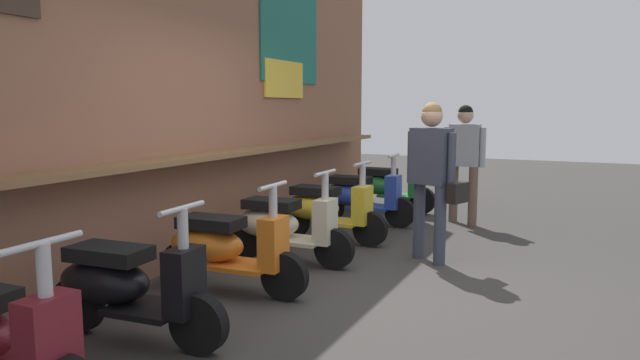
{
  "coord_description": "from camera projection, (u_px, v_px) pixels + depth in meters",
  "views": [
    {
      "loc": [
        -4.48,
        -1.71,
        1.59
      ],
      "look_at": [
        1.32,
        1.03,
        0.76
      ],
      "focal_mm": 32.15,
      "sensor_mm": 36.0,
      "label": 1
    }
  ],
  "objects": [
    {
      "name": "scooter_yellow",
      "position": [
        324.0,
        209.0,
        6.75
      ],
      "size": [
        0.46,
        1.4,
        0.97
      ],
      "rotation": [
        0.0,
        0.0,
        -1.59
      ],
      "color": "gold",
      "rests_on": "ground_plane"
    },
    {
      "name": "scooter_green",
      "position": [
        385.0,
        186.0,
        8.74
      ],
      "size": [
        0.46,
        1.4,
        0.97
      ],
      "rotation": [
        0.0,
        0.0,
        -1.59
      ],
      "color": "#237533",
      "rests_on": "ground_plane"
    },
    {
      "name": "ground_plane",
      "position": [
        362.0,
        292.0,
        4.95
      ],
      "size": [
        27.15,
        27.15,
        0.0
      ],
      "primitive_type": "plane",
      "color": "#383533"
    },
    {
      "name": "shopper_with_handbag",
      "position": [
        432.0,
        166.0,
        5.79
      ],
      "size": [
        0.38,
        0.66,
        1.63
      ],
      "rotation": [
        0.0,
        0.0,
        -0.33
      ],
      "color": "#383D4C",
      "rests_on": "ground_plane"
    },
    {
      "name": "scooter_blue",
      "position": [
        359.0,
        196.0,
        7.74
      ],
      "size": [
        0.46,
        1.4,
        0.97
      ],
      "rotation": [
        0.0,
        0.0,
        -1.53
      ],
      "color": "#233D9E",
      "rests_on": "ground_plane"
    },
    {
      "name": "market_stall_facade",
      "position": [
        170.0,
        73.0,
        5.57
      ],
      "size": [
        9.7,
        0.61,
        3.84
      ],
      "color": "#8C5B44",
      "rests_on": "ground_plane"
    },
    {
      "name": "scooter_orange",
      "position": [
        223.0,
        248.0,
        4.9
      ],
      "size": [
        0.47,
        1.4,
        0.97
      ],
      "rotation": [
        0.0,
        0.0,
        -1.52
      ],
      "color": "orange",
      "rests_on": "ground_plane"
    },
    {
      "name": "scooter_black",
      "position": [
        125.0,
        285.0,
        3.87
      ],
      "size": [
        0.49,
        1.4,
        0.97
      ],
      "rotation": [
        0.0,
        0.0,
        -1.5
      ],
      "color": "black",
      "rests_on": "ground_plane"
    },
    {
      "name": "shopper_browsing",
      "position": [
        464.0,
        152.0,
        7.7
      ],
      "size": [
        0.29,
        0.56,
        1.61
      ],
      "rotation": [
        0.0,
        0.0,
        3.12
      ],
      "color": "brown",
      "rests_on": "ground_plane"
    },
    {
      "name": "scooter_cream",
      "position": [
        282.0,
        225.0,
        5.83
      ],
      "size": [
        0.46,
        1.4,
        0.97
      ],
      "rotation": [
        0.0,
        0.0,
        -1.55
      ],
      "color": "beige",
      "rests_on": "ground_plane"
    }
  ]
}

